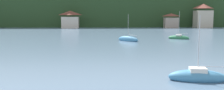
% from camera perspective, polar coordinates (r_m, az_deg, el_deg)
% --- Properties ---
extents(wooded_hillside, '(352.00, 62.78, 32.11)m').
position_cam_1_polar(wooded_hillside, '(143.35, 6.46, 7.82)').
color(wooded_hillside, '#264223').
rests_on(wooded_hillside, ground_plane).
extents(shore_building_westcentral, '(7.12, 5.25, 7.09)m').
position_cam_1_polar(shore_building_westcentral, '(101.62, -9.78, 5.90)').
color(shore_building_westcentral, beige).
rests_on(shore_building_westcentral, ground_plane).
extents(shore_building_central, '(5.84, 3.76, 6.06)m').
position_cam_1_polar(shore_building_central, '(104.21, 13.70, 5.54)').
color(shore_building_central, gray).
rests_on(shore_building_central, ground_plane).
extents(shore_building_eastcentral, '(6.82, 6.00, 10.06)m').
position_cam_1_polar(shore_building_eastcentral, '(109.87, 20.60, 6.37)').
color(shore_building_eastcentral, '#BCB29E').
rests_on(shore_building_eastcentral, ground_plane).
extents(sailboat_far_1, '(4.61, 3.24, 6.30)m').
position_cam_1_polar(sailboat_far_1, '(54.61, 15.42, 1.67)').
color(sailboat_far_1, '#2D754C').
rests_on(sailboat_far_1, ground_plane).
extents(sailboat_far_3, '(4.42, 4.71, 5.71)m').
position_cam_1_polar(sailboat_far_3, '(48.59, 3.79, 1.31)').
color(sailboat_far_3, teal).
rests_on(sailboat_far_3, ground_plane).
extents(sailboat_mid_4, '(4.64, 2.24, 5.40)m').
position_cam_1_polar(sailboat_mid_4, '(20.11, 19.47, -7.05)').
color(sailboat_mid_4, teal).
rests_on(sailboat_mid_4, ground_plane).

